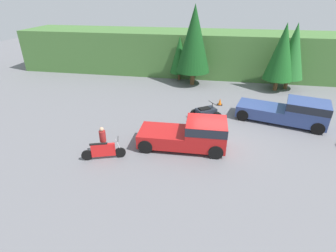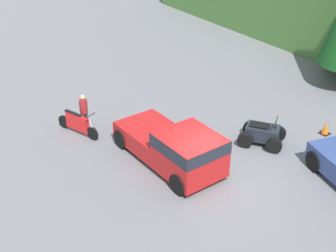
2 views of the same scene
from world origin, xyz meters
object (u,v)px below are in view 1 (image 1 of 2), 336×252
at_px(rider_person, 103,140).
at_px(pickup_truck_second, 291,111).
at_px(quad_atv, 206,113).
at_px(traffic_cone, 220,102).
at_px(pickup_truck_red, 191,133).
at_px(dirt_bike, 103,151).

bearing_deg(rider_person, pickup_truck_second, 4.75).
xyz_separation_m(quad_atv, traffic_cone, (1.02, 2.92, -0.22)).
bearing_deg(rider_person, pickup_truck_red, -4.90).
bearing_deg(quad_atv, pickup_truck_second, -30.66).
bearing_deg(quad_atv, traffic_cone, 36.30).
relative_size(pickup_truck_red, quad_atv, 2.23).
bearing_deg(traffic_cone, pickup_truck_red, -103.56).
relative_size(pickup_truck_second, traffic_cone, 11.30).
bearing_deg(quad_atv, rider_person, -168.30).
relative_size(dirt_bike, quad_atv, 1.01).
xyz_separation_m(pickup_truck_red, dirt_bike, (-4.62, -2.03, -0.44)).
bearing_deg(pickup_truck_red, pickup_truck_second, 32.87).
bearing_deg(dirt_bike, traffic_cone, 36.02).
distance_m(dirt_bike, quad_atv, 8.06).
height_order(pickup_truck_second, rider_person, pickup_truck_second).
height_order(pickup_truck_red, quad_atv, pickup_truck_red).
distance_m(quad_atv, traffic_cone, 3.10).
bearing_deg(dirt_bike, pickup_truck_second, 11.27).
bearing_deg(quad_atv, dirt_bike, -165.44).
distance_m(pickup_truck_red, traffic_cone, 7.20).
bearing_deg(dirt_bike, quad_atv, 30.04).
relative_size(pickup_truck_red, dirt_bike, 2.21).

